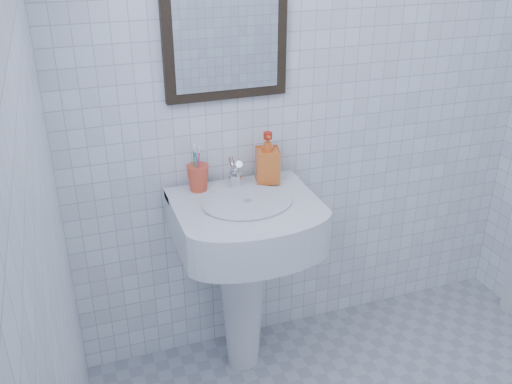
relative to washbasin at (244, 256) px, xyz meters
name	(u,v)px	position (x,y,z in m)	size (l,w,h in m)	color
wall_back	(313,86)	(0.39, 0.21, 0.65)	(2.20, 0.02, 2.50)	silver
wall_left	(55,297)	(-0.71, -0.99, 0.65)	(0.02, 2.40, 2.50)	silver
washbasin	(244,256)	(0.00, 0.00, 0.00)	(0.58, 0.42, 0.89)	white
faucet	(235,175)	(0.00, 0.11, 0.34)	(0.06, 0.12, 0.14)	silver
toothbrush_cup	(198,178)	(-0.15, 0.12, 0.34)	(0.09, 0.09, 0.11)	#E6492B
soap_dispenser	(268,157)	(0.15, 0.11, 0.39)	(0.10, 0.10, 0.22)	red
wall_mirror	(225,20)	(0.00, 0.19, 0.95)	(0.50, 0.04, 0.62)	black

